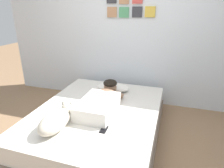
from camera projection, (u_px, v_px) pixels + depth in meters
The scene contains 8 objects.
ground_plane at pixel (97, 156), 2.30m from camera, with size 13.38×13.38×0.00m, color #8C6B4C.
back_wall at pixel (131, 31), 3.30m from camera, with size 4.69×0.12×2.50m.
bed at pixel (98, 121), 2.65m from camera, with size 1.60×2.04×0.38m.
pillow at pixel (113, 87), 3.14m from camera, with size 0.52×0.32×0.11m, color white.
person_lying at pixel (102, 101), 2.58m from camera, with size 0.43×0.92×0.27m.
dog at pixel (56, 120), 2.14m from camera, with size 0.26×0.57×0.21m.
coffee_cup at pixel (113, 94), 2.95m from camera, with size 0.12×0.09×0.07m.
cell_phone at pixel (104, 129), 2.14m from camera, with size 0.07×0.14×0.01m, color black.
Camera 1 is at (0.72, -1.69, 1.63)m, focal length 31.45 mm.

